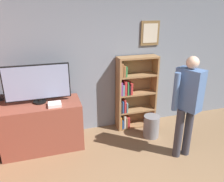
{
  "coord_description": "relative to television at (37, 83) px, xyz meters",
  "views": [
    {
      "loc": [
        -1.17,
        -1.28,
        2.39
      ],
      "look_at": [
        -0.24,
        1.8,
        1.16
      ],
      "focal_mm": 35.0,
      "sensor_mm": 36.0,
      "label": 1
    }
  ],
  "objects": [
    {
      "name": "waste_bin",
      "position": [
        2.01,
        -0.3,
        -0.99
      ],
      "size": [
        0.31,
        0.31,
        0.44
      ],
      "color": "gray",
      "rests_on": "ground_plane"
    },
    {
      "name": "wall_back",
      "position": [
        1.37,
        0.37,
        0.15
      ],
      "size": [
        6.17,
        0.09,
        2.7
      ],
      "color": "gray",
      "rests_on": "ground_plane"
    },
    {
      "name": "bookshelf",
      "position": [
        1.8,
        0.19,
        -0.47
      ],
      "size": [
        0.82,
        0.28,
        1.51
      ],
      "color": "#997047",
      "rests_on": "ground_plane"
    },
    {
      "name": "tv_ledge",
      "position": [
        0.0,
        -0.06,
        -0.78
      ],
      "size": [
        1.36,
        0.64,
        0.86
      ],
      "color": "brown",
      "rests_on": "ground_plane"
    },
    {
      "name": "television",
      "position": [
        0.0,
        0.0,
        0.0
      ],
      "size": [
        1.08,
        0.22,
        0.67
      ],
      "color": "black",
      "rests_on": "tv_ledge"
    },
    {
      "name": "person",
      "position": [
        2.25,
        -0.98,
        -0.19
      ],
      "size": [
        0.55,
        0.46,
        1.73
      ],
      "rotation": [
        0.0,
        0.0,
        -1.16
      ],
      "color": "#383842",
      "rests_on": "ground_plane"
    },
    {
      "name": "game_console",
      "position": [
        0.24,
        -0.22,
        -0.32
      ],
      "size": [
        0.21,
        0.2,
        0.05
      ],
      "color": "white",
      "rests_on": "tv_ledge"
    }
  ]
}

